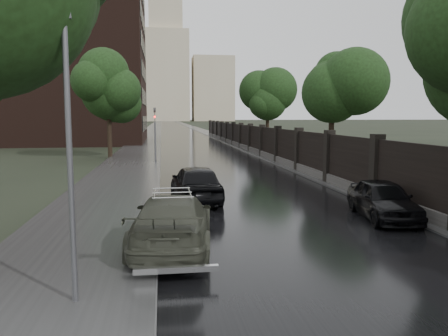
% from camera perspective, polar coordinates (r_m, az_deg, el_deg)
% --- Properties ---
extents(ground, '(800.00, 800.00, 0.00)m').
position_cam_1_polar(ground, '(8.04, 22.66, -18.80)').
color(ground, black).
rests_on(ground, ground).
extents(road, '(8.00, 420.00, 0.02)m').
position_cam_1_polar(road, '(196.25, -7.04, 5.75)').
color(road, black).
rests_on(road, ground).
extents(sidewalk_left, '(4.00, 420.00, 0.16)m').
position_cam_1_polar(sidewalk_left, '(196.22, -8.80, 5.74)').
color(sidewalk_left, '#2D2D2D').
rests_on(sidewalk_left, ground).
extents(verge_right, '(3.00, 420.00, 0.08)m').
position_cam_1_polar(verge_right, '(196.43, -5.43, 5.78)').
color(verge_right, '#2D2D2D').
rests_on(verge_right, ground).
extents(fence_right, '(0.45, 75.72, 2.70)m').
position_cam_1_polar(fence_right, '(39.19, 4.33, 3.27)').
color(fence_right, '#383533').
rests_on(fence_right, ground).
extents(tree_left_far, '(4.25, 4.25, 7.39)m').
position_cam_1_polar(tree_left_far, '(36.47, -14.87, 9.46)').
color(tree_left_far, black).
rests_on(tree_left_far, ground).
extents(tree_right_b, '(4.08, 4.08, 7.01)m').
position_cam_1_polar(tree_right_b, '(30.42, 13.97, 9.51)').
color(tree_right_b, black).
rests_on(tree_right_b, ground).
extents(tree_right_c, '(4.08, 4.08, 7.01)m').
position_cam_1_polar(tree_right_c, '(47.58, 5.73, 8.62)').
color(tree_right_c, black).
rests_on(tree_right_c, ground).
extents(lamp_post, '(0.25, 0.12, 5.11)m').
position_cam_1_polar(lamp_post, '(7.87, -19.50, 1.08)').
color(lamp_post, '#59595E').
rests_on(lamp_post, ground).
extents(traffic_light, '(0.16, 0.32, 4.00)m').
position_cam_1_polar(traffic_light, '(31.20, -9.00, 4.86)').
color(traffic_light, '#59595E').
rests_on(traffic_light, ground).
extents(brick_building, '(24.00, 18.00, 20.00)m').
position_cam_1_polar(brick_building, '(60.24, -22.23, 12.59)').
color(brick_building, black).
rests_on(brick_building, ground).
extents(stalinist_tower, '(92.00, 30.00, 159.00)m').
position_cam_1_polar(stalinist_tower, '(308.20, -7.57, 13.25)').
color(stalinist_tower, tan).
rests_on(stalinist_tower, ground).
extents(volga_sedan, '(2.47, 5.02, 1.40)m').
position_cam_1_polar(volga_sedan, '(11.43, -6.73, -6.92)').
color(volga_sedan, '#3E4134').
rests_on(volga_sedan, ground).
extents(hatchback_left, '(1.99, 4.51, 1.51)m').
position_cam_1_polar(hatchback_left, '(17.38, -3.71, -1.98)').
color(hatchback_left, black).
rests_on(hatchback_left, ground).
extents(car_right_near, '(2.05, 4.02, 1.31)m').
position_cam_1_polar(car_right_near, '(15.44, 20.06, -3.87)').
color(car_right_near, black).
rests_on(car_right_near, ground).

